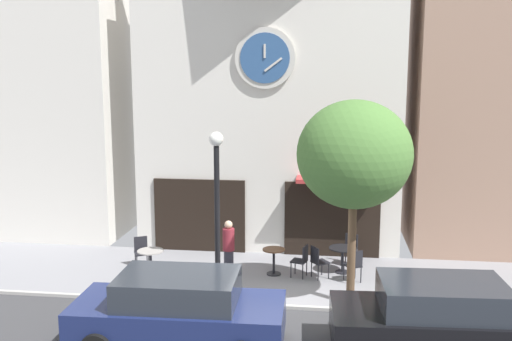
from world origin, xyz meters
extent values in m
cube|color=gray|center=(0.00, 2.12, -0.03)|extent=(26.14, 4.24, 0.05)
cube|color=#A8A5A0|center=(0.00, 0.02, 0.04)|extent=(26.14, 0.12, 0.08)
cube|color=silver|center=(-0.90, 5.64, 4.40)|extent=(8.28, 2.79, 8.79)
cylinder|color=beige|center=(-0.90, 4.18, 6.01)|extent=(1.80, 0.10, 1.80)
cylinder|color=#2D5184|center=(-0.90, 4.12, 6.01)|extent=(1.48, 0.04, 1.48)
cube|color=beige|center=(-0.90, 4.08, 6.21)|extent=(0.06, 0.03, 0.41)
cube|color=beige|center=(-0.65, 4.08, 5.82)|extent=(0.54, 0.03, 0.42)
cube|color=black|center=(-2.97, 4.20, 1.15)|extent=(2.90, 0.10, 2.30)
cube|color=black|center=(1.17, 4.20, 1.15)|extent=(2.90, 0.10, 2.30)
cube|color=#B23333|center=(1.42, 3.89, 2.45)|extent=(2.65, 0.90, 0.12)
cube|color=silver|center=(-8.88, 5.76, 5.84)|extent=(5.76, 3.04, 11.67)
cylinder|color=black|center=(-1.72, 0.83, 0.18)|extent=(0.32, 0.32, 0.36)
cylinder|color=black|center=(-1.72, 0.83, 1.90)|extent=(0.14, 0.14, 3.79)
sphere|color=white|center=(-1.72, 0.83, 3.97)|extent=(0.36, 0.36, 0.36)
cylinder|color=brown|center=(1.63, 0.52, 1.37)|extent=(0.20, 0.20, 2.74)
ellipsoid|color=#4C7A38|center=(1.63, 0.52, 3.69)|extent=(2.71, 2.44, 2.58)
cylinder|color=black|center=(-3.79, 1.71, 0.37)|extent=(0.07, 0.07, 0.74)
cylinder|color=black|center=(-3.79, 1.71, 0.01)|extent=(0.40, 0.40, 0.03)
cylinder|color=gray|center=(-3.79, 1.71, 0.74)|extent=(0.73, 0.73, 0.03)
cylinder|color=black|center=(-0.43, 2.33, 0.36)|extent=(0.07, 0.07, 0.72)
cylinder|color=black|center=(-0.43, 2.33, 0.01)|extent=(0.40, 0.40, 0.03)
cylinder|color=brown|center=(-0.43, 2.33, 0.72)|extent=(0.63, 0.63, 0.03)
cylinder|color=black|center=(1.48, 2.72, 0.36)|extent=(0.07, 0.07, 0.72)
cylinder|color=black|center=(1.48, 2.72, 0.01)|extent=(0.40, 0.40, 0.03)
cylinder|color=black|center=(1.48, 2.72, 0.72)|extent=(0.78, 0.78, 0.03)
cube|color=black|center=(1.74, 2.07, 0.45)|extent=(0.53, 0.53, 0.04)
cube|color=black|center=(1.81, 1.90, 0.68)|extent=(0.36, 0.20, 0.45)
cylinder|color=black|center=(1.82, 2.29, 0.23)|extent=(0.03, 0.03, 0.45)
cylinder|color=black|center=(1.51, 2.15, 0.23)|extent=(0.03, 0.03, 0.45)
cylinder|color=black|center=(1.96, 1.99, 0.23)|extent=(0.03, 0.03, 0.45)
cylinder|color=black|center=(1.65, 1.84, 0.23)|extent=(0.03, 0.03, 0.45)
cube|color=black|center=(-4.25, 2.33, 0.45)|extent=(0.54, 0.54, 0.04)
cube|color=black|center=(-4.33, 2.49, 0.68)|extent=(0.36, 0.21, 0.45)
cylinder|color=black|center=(-4.33, 2.10, 0.23)|extent=(0.03, 0.03, 0.45)
cylinder|color=black|center=(-4.02, 2.26, 0.23)|extent=(0.03, 0.03, 0.45)
cylinder|color=black|center=(-4.48, 2.41, 0.23)|extent=(0.03, 0.03, 0.45)
cylinder|color=black|center=(-4.18, 2.56, 0.23)|extent=(0.03, 0.03, 0.45)
cube|color=black|center=(0.28, 2.23, 0.45)|extent=(0.49, 0.49, 0.04)
cube|color=black|center=(0.45, 2.18, 0.68)|extent=(0.14, 0.38, 0.45)
cylinder|color=black|center=(0.16, 2.44, 0.23)|extent=(0.03, 0.03, 0.45)
cylinder|color=black|center=(0.07, 2.12, 0.23)|extent=(0.03, 0.03, 0.45)
cylinder|color=black|center=(0.49, 2.35, 0.23)|extent=(0.03, 0.03, 0.45)
cylinder|color=black|center=(0.40, 2.02, 0.23)|extent=(0.03, 0.03, 0.45)
cube|color=black|center=(0.86, 2.22, 0.45)|extent=(0.56, 0.56, 0.04)
cube|color=black|center=(0.71, 2.12, 0.68)|extent=(0.25, 0.34, 0.45)
cylinder|color=black|center=(1.10, 2.18, 0.23)|extent=(0.03, 0.03, 0.45)
cylinder|color=black|center=(0.91, 2.46, 0.23)|extent=(0.03, 0.03, 0.45)
cylinder|color=black|center=(0.82, 1.99, 0.23)|extent=(0.03, 0.03, 0.45)
cylinder|color=black|center=(0.63, 2.27, 0.23)|extent=(0.03, 0.03, 0.45)
cube|color=black|center=(1.68, 3.40, 0.45)|extent=(0.52, 0.52, 0.04)
cube|color=black|center=(1.75, 3.57, 0.68)|extent=(0.37, 0.18, 0.45)
cylinder|color=black|center=(1.46, 3.31, 0.23)|extent=(0.03, 0.03, 0.45)
cylinder|color=black|center=(1.78, 3.18, 0.23)|extent=(0.03, 0.03, 0.45)
cylinder|color=black|center=(1.59, 3.62, 0.23)|extent=(0.03, 0.03, 0.45)
cylinder|color=black|center=(1.91, 3.49, 0.23)|extent=(0.03, 0.03, 0.45)
cylinder|color=#2D2D38|center=(-1.60, 1.72, 0.42)|extent=(0.30, 0.30, 0.85)
cylinder|color=maroon|center=(-1.60, 1.72, 1.15)|extent=(0.37, 0.37, 0.60)
sphere|color=tan|center=(-1.60, 1.72, 1.56)|extent=(0.22, 0.22, 0.22)
cube|color=navy|center=(-1.93, -2.18, 0.60)|extent=(4.35, 1.92, 0.75)
cube|color=#262B33|center=(-1.93, -2.18, 1.25)|extent=(2.45, 1.65, 0.60)
cylinder|color=black|center=(-0.54, -1.24, 0.32)|extent=(0.65, 0.24, 0.64)
cylinder|color=black|center=(-3.38, -1.32, 0.32)|extent=(0.65, 0.24, 0.64)
cube|color=black|center=(3.32, -1.92, 0.60)|extent=(4.39, 2.03, 0.75)
cube|color=#262B33|center=(3.32, -1.92, 1.25)|extent=(2.49, 1.71, 0.60)
cylinder|color=black|center=(4.68, -0.94, 0.32)|extent=(0.65, 0.25, 0.64)
cylinder|color=black|center=(1.85, -1.09, 0.32)|extent=(0.65, 0.25, 0.64)
camera|label=1|loc=(1.06, -12.88, 5.56)|focal=39.99mm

